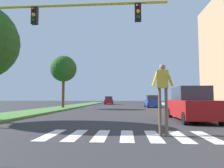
% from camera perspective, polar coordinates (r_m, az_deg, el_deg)
% --- Properties ---
extents(ground_plane, '(140.00, 140.00, 0.00)m').
position_cam_1_polar(ground_plane, '(28.02, 4.23, -6.82)').
color(ground_plane, '#2D2D30').
extents(crosswalk, '(5.85, 2.20, 0.01)m').
position_cam_1_polar(crosswalk, '(7.01, 4.40, -14.79)').
color(crosswalk, silver).
rests_on(crosswalk, ground_plane).
extents(median_strip, '(3.47, 64.00, 0.15)m').
position_cam_1_polar(median_strip, '(27.29, -13.47, -6.63)').
color(median_strip, '#477A38').
rests_on(median_strip, ground_plane).
extents(tree_far, '(3.29, 3.29, 6.54)m').
position_cam_1_polar(tree_far, '(25.63, -13.96, 4.27)').
color(tree_far, '#4C3823').
rests_on(tree_far, median_strip).
extents(sidewalk_right, '(3.00, 64.00, 0.15)m').
position_cam_1_polar(sidewalk_right, '(27.49, 23.16, -6.39)').
color(sidewalk_right, '#9E9991').
rests_on(sidewalk_right, ground_plane).
extents(traffic_light_gantry, '(8.71, 0.30, 6.00)m').
position_cam_1_polar(traffic_light_gantry, '(9.97, -21.97, 13.99)').
color(traffic_light_gantry, gold).
rests_on(traffic_light_gantry, median_strip).
extents(pedestrian_performer, '(0.75, 0.30, 2.49)m').
position_cam_1_polar(pedestrian_performer, '(7.00, 14.56, -1.06)').
color(pedestrian_performer, brown).
rests_on(pedestrian_performer, ground_plane).
extents(suv_crossing, '(2.07, 4.65, 1.97)m').
position_cam_1_polar(suv_crossing, '(12.35, 22.10, -5.57)').
color(suv_crossing, maroon).
rests_on(suv_crossing, ground_plane).
extents(sedan_midblock, '(1.97, 4.26, 1.74)m').
position_cam_1_polar(sedan_midblock, '(29.12, 11.64, -5.07)').
color(sedan_midblock, navy).
rests_on(sedan_midblock, ground_plane).
extents(sedan_distant, '(1.92, 4.38, 1.70)m').
position_cam_1_polar(sedan_distant, '(42.01, -0.91, -4.88)').
color(sedan_distant, maroon).
rests_on(sedan_distant, ground_plane).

